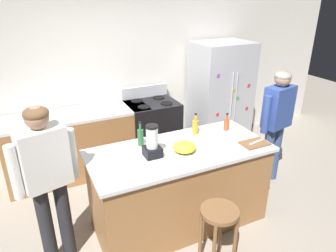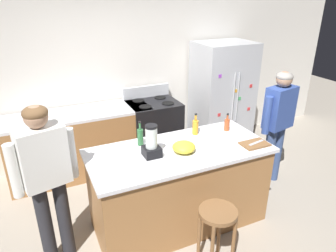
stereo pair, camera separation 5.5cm
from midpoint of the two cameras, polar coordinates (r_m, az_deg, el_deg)
The scene contains 16 objects.
ground_plane at distance 3.84m, azimuth 1.59°, elevation -16.93°, with size 14.00×14.00×0.00m, color #9E9384.
back_wall at distance 4.87m, azimuth -8.84°, elevation 9.75°, with size 8.00×0.10×2.70m, color silver.
kitchen_island at distance 3.55m, azimuth 1.68°, elevation -11.06°, with size 1.95×0.88×0.95m.
back_counter_run at distance 4.64m, azimuth -16.15°, elevation -3.20°, with size 2.00×0.64×0.95m.
refrigerator at distance 5.25m, azimuth 9.24°, elevation 5.46°, with size 0.90×0.73×1.77m.
stove_range at distance 4.87m, azimuth -3.28°, elevation -0.79°, with size 0.76×0.65×1.13m.
person_by_island_left at distance 2.99m, azimuth -21.90°, elevation -8.28°, with size 0.59×0.31×1.64m.
person_by_sink_right at distance 4.32m, azimuth 19.07°, elevation 1.45°, with size 0.60×0.30×1.59m.
bar_stool at distance 3.04m, azimuth 8.81°, elevation -17.22°, with size 0.36×0.36×0.67m.
blender_appliance at distance 3.11m, azimuth -3.43°, elevation -3.22°, with size 0.17×0.17×0.34m.
bottle_cooking_sauce at distance 3.77m, azimuth 10.30°, elevation 0.37°, with size 0.06×0.06×0.22m.
bottle_soda at distance 3.62m, azimuth 4.59°, elevation -0.10°, with size 0.07×0.07×0.26m.
bottle_olive_oil at distance 3.36m, azimuth -5.55°, elevation -1.95°, with size 0.07×0.07×0.28m.
mixing_bowl at distance 3.23m, azimuth 2.55°, elevation -3.88°, with size 0.24×0.24×0.11m, color yellow.
cutting_board at distance 3.52m, azimuth 15.22°, elevation -3.11°, with size 0.30×0.20×0.02m, color brown.
chef_knife at distance 3.53m, azimuth 15.49°, elevation -2.85°, with size 0.22×0.03×0.01m, color #B7BABF.
Camera 1 is at (-1.37, -2.57, 2.50)m, focal length 33.10 mm.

